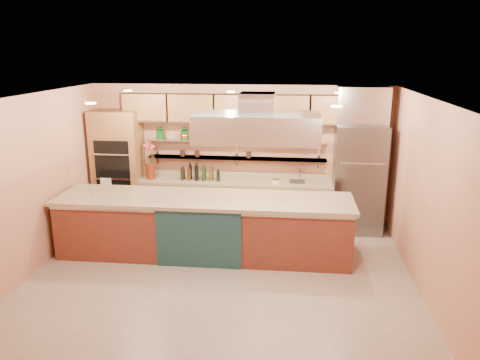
# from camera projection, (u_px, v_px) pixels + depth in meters

# --- Properties ---
(floor) EXTENTS (6.00, 5.00, 0.02)m
(floor) POSITION_uv_depth(u_px,v_px,m) (222.00, 273.00, 7.50)
(floor) COLOR gray
(floor) RESTS_ON ground
(ceiling) EXTENTS (6.00, 5.00, 0.02)m
(ceiling) POSITION_uv_depth(u_px,v_px,m) (220.00, 97.00, 6.75)
(ceiling) COLOR black
(ceiling) RESTS_ON wall_back
(wall_back) EXTENTS (6.00, 0.04, 2.80)m
(wall_back) POSITION_uv_depth(u_px,v_px,m) (239.00, 154.00, 9.52)
(wall_back) COLOR tan
(wall_back) RESTS_ON floor
(wall_front) EXTENTS (6.00, 0.04, 2.80)m
(wall_front) POSITION_uv_depth(u_px,v_px,m) (183.00, 259.00, 4.73)
(wall_front) COLOR tan
(wall_front) RESTS_ON floor
(wall_left) EXTENTS (0.04, 5.00, 2.80)m
(wall_left) POSITION_uv_depth(u_px,v_px,m) (35.00, 183.00, 7.45)
(wall_left) COLOR tan
(wall_left) RESTS_ON floor
(wall_right) EXTENTS (0.04, 5.00, 2.80)m
(wall_right) POSITION_uv_depth(u_px,v_px,m) (424.00, 196.00, 6.80)
(wall_right) COLOR tan
(wall_right) RESTS_ON floor
(oven_stack) EXTENTS (0.95, 0.64, 2.30)m
(oven_stack) POSITION_uv_depth(u_px,v_px,m) (119.00, 167.00, 9.55)
(oven_stack) COLOR brown
(oven_stack) RESTS_ON floor
(refrigerator) EXTENTS (0.95, 0.72, 2.10)m
(refrigerator) POSITION_uv_depth(u_px,v_px,m) (358.00, 179.00, 9.01)
(refrigerator) COLOR slate
(refrigerator) RESTS_ON floor
(back_counter) EXTENTS (3.84, 0.64, 0.93)m
(back_counter) POSITION_uv_depth(u_px,v_px,m) (235.00, 202.00, 9.49)
(back_counter) COLOR tan
(back_counter) RESTS_ON floor
(wall_shelf_lower) EXTENTS (3.60, 0.26, 0.03)m
(wall_shelf_lower) POSITION_uv_depth(u_px,v_px,m) (236.00, 158.00, 9.41)
(wall_shelf_lower) COLOR silver
(wall_shelf_lower) RESTS_ON wall_back
(wall_shelf_upper) EXTENTS (3.60, 0.26, 0.03)m
(wall_shelf_upper) POSITION_uv_depth(u_px,v_px,m) (236.00, 141.00, 9.32)
(wall_shelf_upper) COLOR silver
(wall_shelf_upper) RESTS_ON wall_back
(upper_cabinets) EXTENTS (4.60, 0.36, 0.55)m
(upper_cabinets) POSITION_uv_depth(u_px,v_px,m) (238.00, 109.00, 9.09)
(upper_cabinets) COLOR brown
(upper_cabinets) RESTS_ON wall_back
(range_hood) EXTENTS (2.00, 1.00, 0.45)m
(range_hood) POSITION_uv_depth(u_px,v_px,m) (257.00, 127.00, 7.51)
(range_hood) COLOR silver
(range_hood) RESTS_ON ceiling
(ceiling_downlights) EXTENTS (4.00, 2.80, 0.02)m
(ceiling_downlights) POSITION_uv_depth(u_px,v_px,m) (222.00, 97.00, 6.95)
(ceiling_downlights) COLOR #FFE5A5
(ceiling_downlights) RESTS_ON ceiling
(island) EXTENTS (4.96, 1.11, 1.03)m
(island) POSITION_uv_depth(u_px,v_px,m) (204.00, 226.00, 8.07)
(island) COLOR maroon
(island) RESTS_ON floor
(flower_vase) EXTENTS (0.21, 0.21, 0.31)m
(flower_vase) POSITION_uv_depth(u_px,v_px,m) (150.00, 171.00, 9.46)
(flower_vase) COLOR maroon
(flower_vase) RESTS_ON back_counter
(oil_bottle_cluster) EXTENTS (0.89, 0.41, 0.28)m
(oil_bottle_cluster) POSITION_uv_depth(u_px,v_px,m) (200.00, 173.00, 9.35)
(oil_bottle_cluster) COLOR black
(oil_bottle_cluster) RESTS_ON back_counter
(kitchen_scale) EXTENTS (0.17, 0.14, 0.09)m
(kitchen_scale) POSITION_uv_depth(u_px,v_px,m) (275.00, 180.00, 9.21)
(kitchen_scale) COLOR silver
(kitchen_scale) RESTS_ON back_counter
(bar_faucet) EXTENTS (0.04, 0.04, 0.24)m
(bar_faucet) POSITION_uv_depth(u_px,v_px,m) (300.00, 176.00, 9.24)
(bar_faucet) COLOR silver
(bar_faucet) RESTS_ON back_counter
(copper_kettle) EXTENTS (0.18, 0.18, 0.14)m
(copper_kettle) POSITION_uv_depth(u_px,v_px,m) (197.00, 136.00, 9.38)
(copper_kettle) COLOR #C47A2D
(copper_kettle) RESTS_ON wall_shelf_upper
(green_canister) EXTENTS (0.15, 0.15, 0.16)m
(green_canister) POSITION_uv_depth(u_px,v_px,m) (214.00, 136.00, 9.34)
(green_canister) COLOR #0E4315
(green_canister) RESTS_ON wall_shelf_upper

